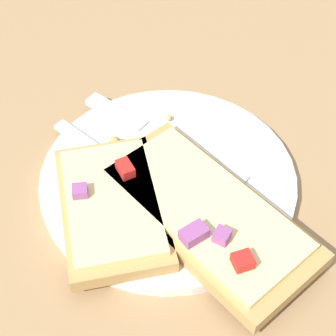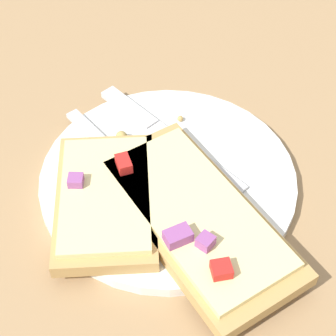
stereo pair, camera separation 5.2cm
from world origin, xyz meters
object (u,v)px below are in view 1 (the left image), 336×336
Objects in this scene: pizza_slice_main at (205,213)px; fork at (140,181)px; plate at (168,179)px; pizza_slice_corner at (112,205)px; knife at (150,132)px.

fork is at bearing -167.07° from pizza_slice_main.
plate is 1.43× the size of pizza_slice_corner.
pizza_slice_main is at bearing -26.66° from knife.
pizza_slice_corner is at bearing 54.00° from plate.
pizza_slice_main is at bearing 135.05° from plate.
knife is 0.82× the size of pizza_slice_main.
fork is at bearing 133.24° from pizza_slice_corner.
pizza_slice_corner is (0.01, 0.04, 0.01)m from fork.
knife is 1.08× the size of pizza_slice_corner.
plate is 0.03m from fork.
fork is at bearing -59.15° from knife.
pizza_slice_corner reaches higher than knife.
pizza_slice_main is at bearing 5.97° from fork.
plate is 1.33× the size of knife.
knife is at bearing 124.67° from fork.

